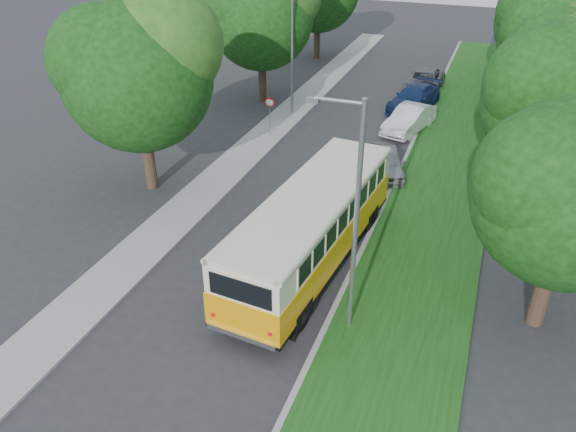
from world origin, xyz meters
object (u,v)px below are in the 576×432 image
at_px(lamppost_far, 291,51).
at_px(car_blue, 414,98).
at_px(car_white, 409,119).
at_px(car_grey, 424,81).
at_px(car_silver, 387,162).
at_px(lamppost_near, 353,215).
at_px(vintage_bus, 312,229).

bearing_deg(lamppost_far, car_blue, 27.80).
bearing_deg(car_white, car_grey, 107.86).
height_order(car_silver, car_blue, car_blue).
relative_size(car_silver, car_white, 0.84).
bearing_deg(car_grey, lamppost_far, -130.81).
distance_m(car_blue, car_grey, 4.22).
bearing_deg(lamppost_far, lamppost_near, -64.29).
bearing_deg(lamppost_far, vintage_bus, -66.78).
height_order(lamppost_near, car_silver, lamppost_near).
bearing_deg(vintage_bus, car_silver, 88.60).
bearing_deg(car_silver, car_blue, 74.35).
bearing_deg(car_grey, car_blue, -88.75).
distance_m(lamppost_far, car_grey, 11.40).
xyz_separation_m(lamppost_far, car_blue, (7.30, 3.85, -3.35)).
xyz_separation_m(lamppost_near, car_silver, (-1.21, 12.08, -3.70)).
height_order(car_white, car_grey, car_white).
bearing_deg(vintage_bus, car_white, 91.35).
xyz_separation_m(car_white, car_blue, (-0.40, 4.02, 0.00)).
bearing_deg(car_grey, car_silver, -87.10).
distance_m(lamppost_near, lamppost_far, 20.53).
bearing_deg(vintage_bus, car_grey, 93.71).
xyz_separation_m(lamppost_near, lamppost_far, (-8.91, 18.50, -0.25)).
bearing_deg(lamppost_far, car_silver, -39.83).
bearing_deg(car_silver, lamppost_near, -102.19).
distance_m(car_silver, car_grey, 14.50).
bearing_deg(car_white, lamppost_far, -166.19).
bearing_deg(lamppost_near, lamppost_far, 115.71).
distance_m(lamppost_near, car_silver, 12.69).
bearing_deg(car_white, lamppost_near, -71.12).
height_order(lamppost_near, vintage_bus, lamppost_near).
xyz_separation_m(vintage_bus, car_grey, (0.67, 23.52, -0.89)).
bearing_deg(vintage_bus, lamppost_far, 118.57).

